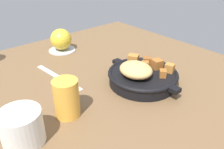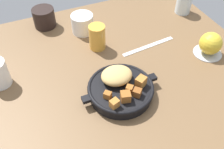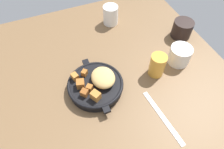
{
  "view_description": "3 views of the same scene",
  "coord_description": "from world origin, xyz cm",
  "px_view_note": "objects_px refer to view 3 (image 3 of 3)",
  "views": [
    {
      "loc": [
        -39.21,
        38.14,
        35.96
      ],
      "look_at": [
        2.25,
        2.04,
        5.67
      ],
      "focal_mm": 37.18,
      "sensor_mm": 36.0,
      "label": 1
    },
    {
      "loc": [
        -23.45,
        -55.56,
        63.11
      ],
      "look_at": [
        -0.63,
        -2.76,
        4.24
      ],
      "focal_mm": 41.45,
      "sensor_mm": 36.0,
      "label": 2
    },
    {
      "loc": [
        40.64,
        -18.17,
        63.82
      ],
      "look_at": [
        1.08,
        -1.9,
        7.24
      ],
      "focal_mm": 32.08,
      "sensor_mm": 36.0,
      "label": 3
    }
  ],
  "objects_px": {
    "white_creamer_pitcher": "(111,15)",
    "ceramic_mug_white": "(179,55)",
    "juice_glass_amber": "(157,65)",
    "coffee_mug_dark": "(182,29)",
    "cast_iron_skillet": "(96,84)",
    "butter_knife": "(163,117)"
  },
  "relations": [
    {
      "from": "ceramic_mug_white",
      "to": "juice_glass_amber",
      "type": "height_order",
      "value": "juice_glass_amber"
    },
    {
      "from": "butter_knife",
      "to": "coffee_mug_dark",
      "type": "bearing_deg",
      "value": 133.13
    },
    {
      "from": "cast_iron_skillet",
      "to": "coffee_mug_dark",
      "type": "distance_m",
      "value": 0.48
    },
    {
      "from": "butter_knife",
      "to": "white_creamer_pitcher",
      "type": "xyz_separation_m",
      "value": [
        -0.54,
        0.03,
        0.04
      ]
    },
    {
      "from": "cast_iron_skillet",
      "to": "coffee_mug_dark",
      "type": "bearing_deg",
      "value": 105.76
    },
    {
      "from": "juice_glass_amber",
      "to": "white_creamer_pitcher",
      "type": "relative_size",
      "value": 1.04
    },
    {
      "from": "butter_knife",
      "to": "coffee_mug_dark",
      "type": "distance_m",
      "value": 0.44
    },
    {
      "from": "juice_glass_amber",
      "to": "coffee_mug_dark",
      "type": "xyz_separation_m",
      "value": [
        -0.15,
        0.22,
        -0.01
      ]
    },
    {
      "from": "cast_iron_skillet",
      "to": "white_creamer_pitcher",
      "type": "relative_size",
      "value": 2.73
    },
    {
      "from": "white_creamer_pitcher",
      "to": "ceramic_mug_white",
      "type": "bearing_deg",
      "value": 25.85
    },
    {
      "from": "cast_iron_skillet",
      "to": "juice_glass_amber",
      "type": "height_order",
      "value": "juice_glass_amber"
    },
    {
      "from": "ceramic_mug_white",
      "to": "coffee_mug_dark",
      "type": "distance_m",
      "value": 0.16
    },
    {
      "from": "butter_knife",
      "to": "ceramic_mug_white",
      "type": "relative_size",
      "value": 2.55
    },
    {
      "from": "cast_iron_skillet",
      "to": "juice_glass_amber",
      "type": "xyz_separation_m",
      "value": [
        0.02,
        0.24,
        0.02
      ]
    },
    {
      "from": "juice_glass_amber",
      "to": "butter_knife",
      "type": "bearing_deg",
      "value": -22.26
    },
    {
      "from": "juice_glass_amber",
      "to": "coffee_mug_dark",
      "type": "height_order",
      "value": "juice_glass_amber"
    },
    {
      "from": "butter_knife",
      "to": "white_creamer_pitcher",
      "type": "distance_m",
      "value": 0.54
    },
    {
      "from": "cast_iron_skillet",
      "to": "ceramic_mug_white",
      "type": "relative_size",
      "value": 2.86
    },
    {
      "from": "coffee_mug_dark",
      "to": "ceramic_mug_white",
      "type": "bearing_deg",
      "value": -37.91
    },
    {
      "from": "ceramic_mug_white",
      "to": "white_creamer_pitcher",
      "type": "distance_m",
      "value": 0.38
    },
    {
      "from": "white_creamer_pitcher",
      "to": "juice_glass_amber",
      "type": "bearing_deg",
      "value": 7.6
    },
    {
      "from": "butter_knife",
      "to": "ceramic_mug_white",
      "type": "xyz_separation_m",
      "value": [
        -0.2,
        0.19,
        0.04
      ]
    }
  ]
}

